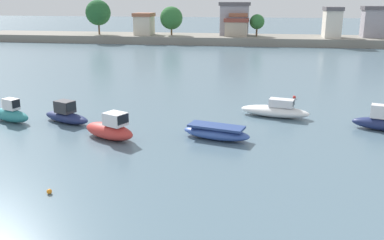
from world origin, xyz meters
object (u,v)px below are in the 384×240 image
Objects in this scene: moored_boat_1 at (10,114)px; moored_boat_4 at (216,132)px; moored_boat_5 at (275,110)px; moored_boat_2 at (66,115)px; mooring_buoy_0 at (49,191)px; mooring_buoy_1 at (294,97)px; moored_boat_3 at (110,129)px.

moored_boat_1 reaches higher than moored_boat_4.
moored_boat_4 is 0.86× the size of moored_boat_5.
mooring_buoy_0 is (4.53, -11.22, -0.45)m from moored_boat_2.
moored_boat_2 is at bearing -148.07° from mooring_buoy_1.
moored_boat_4 is 13.88m from mooring_buoy_1.
moored_boat_1 is 15.85× the size of mooring_buoy_0.
moored_boat_4 is (6.85, 1.14, -0.23)m from moored_boat_3.
moored_boat_2 is 5.47m from moored_boat_3.
mooring_buoy_0 is (-0.01, -8.18, -0.55)m from moored_boat_3.
mooring_buoy_0 is 0.83× the size of mooring_buoy_1.
mooring_buoy_0 is at bearing -112.37° from moored_boat_4.
mooring_buoy_1 reaches higher than mooring_buoy_0.
moored_boat_1 is at bearing -151.42° from moored_boat_2.
moored_boat_1 is 24.15m from mooring_buoy_1.
moored_boat_4 is (11.39, -1.89, -0.13)m from moored_boat_2.
moored_boat_5 is (10.78, 7.27, -0.16)m from moored_boat_3.
moored_boat_2 is at bearing -175.49° from moored_boat_4.
mooring_buoy_1 is at bearing 72.07° from moored_boat_3.
moored_boat_1 is 0.90× the size of moored_boat_2.
moored_boat_3 is 8.20m from mooring_buoy_0.
moored_boat_4 is at bearing -114.71° from mooring_buoy_1.
moored_boat_5 is at bearing 71.22° from moored_boat_4.
moored_boat_4 is at bearing 53.68° from mooring_buoy_0.
mooring_buoy_1 is at bearing 54.15° from moored_boat_2.
moored_boat_4 is 7.28m from moored_boat_5.
moored_boat_2 is at bearing 170.88° from moored_boat_3.
moored_boat_5 is 18.57× the size of mooring_buoy_1.
moored_boat_3 is (4.54, -3.04, 0.10)m from moored_boat_2.
moored_boat_1 is 20.10m from moored_boat_5.
mooring_buoy_1 is at bearing 60.01° from mooring_buoy_0.
moored_boat_4 is 15.97× the size of mooring_buoy_1.
moored_boat_2 is 15.90m from moored_boat_5.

